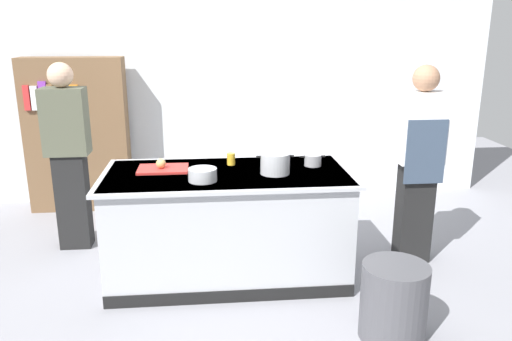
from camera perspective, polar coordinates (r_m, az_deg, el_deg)
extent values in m
plane|color=gray|center=(4.38, -3.07, -11.57)|extent=(10.00, 10.00, 0.00)
cube|color=silver|center=(6.01, -4.20, 10.95)|extent=(6.40, 0.12, 3.00)
cube|color=#B7BABF|center=(4.19, -3.16, -6.11)|extent=(1.90, 0.90, 0.90)
cube|color=#B7BABF|center=(4.05, -3.25, -0.40)|extent=(1.98, 0.98, 0.03)
cube|color=black|center=(3.96, -2.77, -13.97)|extent=(1.90, 0.01, 0.10)
cube|color=red|center=(4.16, -10.39, 0.17)|extent=(0.40, 0.28, 0.02)
sphere|color=tan|center=(4.14, -10.63, 0.78)|extent=(0.08, 0.08, 0.08)
cylinder|color=#B7BABF|center=(3.98, 2.15, 0.80)|extent=(0.23, 0.23, 0.16)
cube|color=black|center=(3.95, 0.29, 1.55)|extent=(0.04, 0.02, 0.01)
cube|color=black|center=(3.99, 4.02, 1.64)|extent=(0.04, 0.02, 0.01)
cylinder|color=#99999E|center=(4.24, 6.40, 1.15)|extent=(0.14, 0.14, 0.09)
cube|color=black|center=(4.21, 5.28, 1.56)|extent=(0.04, 0.02, 0.01)
cube|color=black|center=(4.25, 7.54, 1.61)|extent=(0.04, 0.02, 0.01)
cylinder|color=#B7BABF|center=(3.82, -6.02, -0.47)|extent=(0.22, 0.22, 0.10)
cylinder|color=yellow|center=(4.24, -2.82, 1.30)|extent=(0.07, 0.07, 0.10)
cylinder|color=#4C4C51|center=(3.60, 15.20, -14.00)|extent=(0.44, 0.44, 0.52)
cube|color=black|center=(4.68, 17.31, -4.44)|extent=(0.28, 0.20, 0.90)
cube|color=white|center=(4.48, 18.11, 4.59)|extent=(0.38, 0.24, 0.60)
sphere|color=#A87A5B|center=(4.42, 18.57, 9.80)|extent=(0.22, 0.22, 0.22)
cube|color=#38475B|center=(4.41, 18.54, 1.97)|extent=(0.34, 0.02, 0.54)
cube|color=black|center=(5.03, -19.82, -3.23)|extent=(0.28, 0.20, 0.90)
cube|color=#515442|center=(4.85, -20.65, 5.17)|extent=(0.38, 0.24, 0.60)
sphere|color=#D3AA8C|center=(4.80, -21.14, 9.98)|extent=(0.22, 0.22, 0.22)
cube|color=brown|center=(5.98, -19.41, 3.75)|extent=(1.10, 0.28, 1.70)
cube|color=red|center=(5.88, -24.36, 7.44)|extent=(0.06, 0.03, 0.26)
cube|color=white|center=(5.85, -23.62, 7.46)|extent=(0.07, 0.03, 0.26)
cube|color=purple|center=(5.82, -22.80, 7.74)|extent=(0.08, 0.03, 0.30)
cube|color=brown|center=(5.80, -22.07, 7.63)|extent=(0.06, 0.03, 0.27)
cube|color=green|center=(5.79, -21.31, 7.46)|extent=(0.08, 0.03, 0.23)
cube|color=teal|center=(5.76, -20.54, 7.63)|extent=(0.06, 0.03, 0.25)
cube|color=orange|center=(5.74, -19.72, 7.75)|extent=(0.09, 0.03, 0.26)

